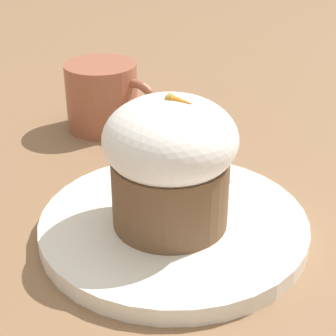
{
  "coord_description": "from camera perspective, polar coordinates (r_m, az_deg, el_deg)",
  "views": [
    {
      "loc": [
        0.18,
        -0.36,
        0.28
      ],
      "look_at": [
        -0.0,
        -0.01,
        0.07
      ],
      "focal_mm": 60.0,
      "sensor_mm": 36.0,
      "label": 1
    }
  ],
  "objects": [
    {
      "name": "ground_plane",
      "position": [
        0.49,
        0.57,
        -6.59
      ],
      "size": [
        4.0,
        4.0,
        0.0
      ],
      "primitive_type": "plane",
      "color": "#846042"
    },
    {
      "name": "dessert_plate",
      "position": [
        0.48,
        0.57,
        -5.83
      ],
      "size": [
        0.23,
        0.23,
        0.02
      ],
      "color": "white",
      "rests_on": "ground_plane"
    },
    {
      "name": "carrot_cake",
      "position": [
        0.44,
        0.0,
        0.78
      ],
      "size": [
        0.11,
        0.11,
        0.11
      ],
      "color": "brown",
      "rests_on": "dessert_plate"
    },
    {
      "name": "spoon",
      "position": [
        0.49,
        2.93,
        -3.96
      ],
      "size": [
        0.04,
        0.11,
        0.01
      ],
      "color": "silver",
      "rests_on": "dessert_plate"
    },
    {
      "name": "coffee_cup",
      "position": [
        0.67,
        -6.55,
        7.23
      ],
      "size": [
        0.12,
        0.08,
        0.08
      ],
      "color": "#9E563D",
      "rests_on": "ground_plane"
    }
  ]
}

